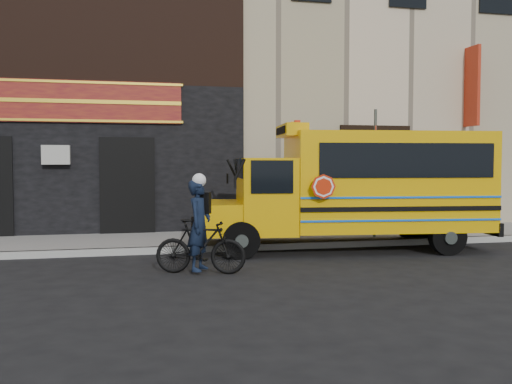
{
  "coord_description": "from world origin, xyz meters",
  "views": [
    {
      "loc": [
        -3.21,
        -10.32,
        2.06
      ],
      "look_at": [
        -0.45,
        1.85,
        1.41
      ],
      "focal_mm": 40.0,
      "sensor_mm": 36.0,
      "label": 1
    }
  ],
  "objects_px": {
    "school_bus": "(358,186)",
    "sign_pole": "(375,170)",
    "cyclist": "(199,228)",
    "bicycle": "(201,246)"
  },
  "relations": [
    {
      "from": "school_bus",
      "to": "sign_pole",
      "type": "xyz_separation_m",
      "value": [
        0.89,
        1.02,
        0.35
      ]
    },
    {
      "from": "school_bus",
      "to": "sign_pole",
      "type": "distance_m",
      "value": 1.4
    },
    {
      "from": "school_bus",
      "to": "cyclist",
      "type": "height_order",
      "value": "school_bus"
    },
    {
      "from": "school_bus",
      "to": "sign_pole",
      "type": "relative_size",
      "value": 2.09
    },
    {
      "from": "sign_pole",
      "to": "school_bus",
      "type": "bearing_deg",
      "value": -131.05
    },
    {
      "from": "school_bus",
      "to": "cyclist",
      "type": "distance_m",
      "value": 4.49
    },
    {
      "from": "school_bus",
      "to": "bicycle",
      "type": "xyz_separation_m",
      "value": [
        -3.97,
        -2.06,
        -1.0
      ]
    },
    {
      "from": "school_bus",
      "to": "sign_pole",
      "type": "bearing_deg",
      "value": 48.95
    },
    {
      "from": "school_bus",
      "to": "cyclist",
      "type": "xyz_separation_m",
      "value": [
        -3.98,
        -1.98,
        -0.66
      ]
    },
    {
      "from": "bicycle",
      "to": "cyclist",
      "type": "height_order",
      "value": "cyclist"
    }
  ]
}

